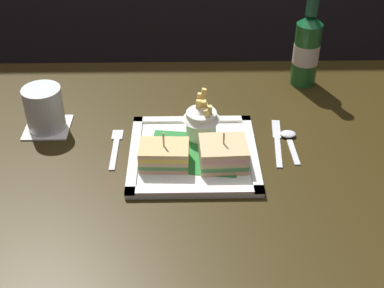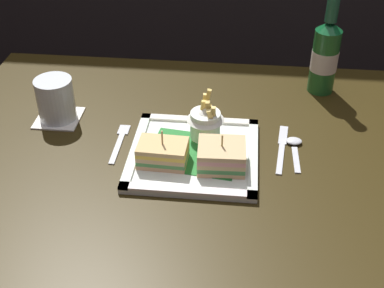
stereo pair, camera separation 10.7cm
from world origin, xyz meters
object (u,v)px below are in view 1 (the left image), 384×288
at_px(sandwich_half_right, 223,154).
at_px(knife, 277,140).
at_px(beer_bottle, 307,48).
at_px(water_glass, 45,111).
at_px(sandwich_half_left, 164,155).
at_px(fork, 116,146).
at_px(spoon, 289,138).
at_px(fries_cup, 201,119).
at_px(dining_table, 191,214).
at_px(square_plate, 193,154).

relative_size(sandwich_half_right, knife, 0.55).
xyz_separation_m(beer_bottle, water_glass, (-0.61, -0.20, -0.05)).
height_order(sandwich_half_left, sandwich_half_right, sandwich_half_left).
bearing_deg(fork, spoon, 2.77).
xyz_separation_m(water_glass, spoon, (0.54, -0.06, -0.04)).
bearing_deg(sandwich_half_left, beer_bottle, 45.13).
relative_size(beer_bottle, water_glass, 2.69).
relative_size(sandwich_half_left, knife, 0.57).
relative_size(knife, spoon, 1.47).
relative_size(fries_cup, water_glass, 1.10).
bearing_deg(knife, fork, -177.49).
relative_size(sandwich_half_left, spoon, 0.85).
bearing_deg(beer_bottle, dining_table, -131.54).
height_order(sandwich_half_right, water_glass, water_glass).
xyz_separation_m(square_plate, sandwich_half_left, (-0.06, -0.04, 0.03)).
bearing_deg(square_plate, water_glass, 160.90).
bearing_deg(fork, fries_cup, 7.21).
distance_m(square_plate, fries_cup, 0.08).
bearing_deg(beer_bottle, knife, -111.75).
xyz_separation_m(fries_cup, beer_bottle, (0.27, 0.25, 0.04)).
bearing_deg(sandwich_half_right, fries_cup, 112.52).
relative_size(fork, spoon, 1.20).
bearing_deg(square_plate, sandwich_half_left, -148.02).
height_order(sandwich_half_left, beer_bottle, beer_bottle).
bearing_deg(spoon, fries_cup, 178.48).
height_order(water_glass, spoon, water_glass).
relative_size(dining_table, spoon, 9.42).
distance_m(fries_cup, fork, 0.19).
height_order(fork, spoon, spoon).
bearing_deg(dining_table, fork, 160.31).
height_order(sandwich_half_right, beer_bottle, beer_bottle).
bearing_deg(sandwich_half_right, beer_bottle, 56.75).
bearing_deg(square_plate, sandwich_half_right, -31.98).
xyz_separation_m(square_plate, beer_bottle, (0.29, 0.31, 0.09)).
bearing_deg(spoon, fork, -177.23).
bearing_deg(fork, water_glass, 154.82).
distance_m(square_plate, spoon, 0.22).
bearing_deg(fries_cup, fork, -172.79).
relative_size(dining_table, sandwich_half_left, 11.15).
distance_m(sandwich_half_right, fork, 0.24).
bearing_deg(water_glass, dining_table, -22.48).
distance_m(sandwich_half_right, knife, 0.16).
bearing_deg(sandwich_half_right, sandwich_half_left, -180.00).
relative_size(square_plate, spoon, 2.22).
distance_m(water_glass, spoon, 0.54).
relative_size(dining_table, square_plate, 4.24).
bearing_deg(dining_table, spoon, 19.25).
xyz_separation_m(water_glass, knife, (0.51, -0.06, -0.04)).
bearing_deg(dining_table, fries_cup, 73.30).
xyz_separation_m(fork, knife, (0.35, 0.02, -0.00)).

